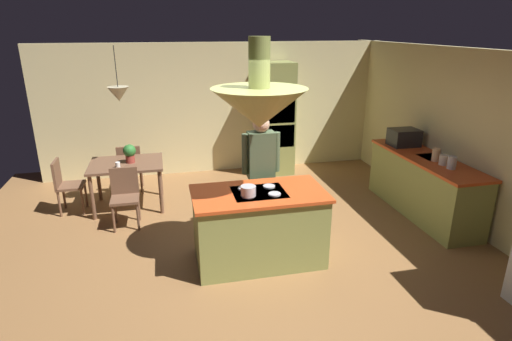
{
  "coord_description": "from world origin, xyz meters",
  "views": [
    {
      "loc": [
        -1.07,
        -4.74,
        2.84
      ],
      "look_at": [
        0.1,
        0.4,
        1.0
      ],
      "focal_mm": 29.14,
      "sensor_mm": 36.0,
      "label": 1
    }
  ],
  "objects_px": {
    "chair_facing_island": "(125,193)",
    "canister_tea": "(436,155)",
    "oven_tower": "(276,119)",
    "chair_by_back_wall": "(130,165)",
    "dining_table": "(127,168)",
    "person_at_island": "(261,168)",
    "kitchen_island": "(259,226)",
    "cooking_pot_on_cooktop": "(248,191)",
    "canister_flour": "(452,163)",
    "canister_sugar": "(444,160)",
    "chair_at_corner": "(65,182)",
    "cup_on_table": "(118,165)",
    "microwave_on_counter": "(404,137)",
    "potted_plant_on_table": "(130,153)"
  },
  "relations": [
    {
      "from": "person_at_island",
      "to": "chair_at_corner",
      "type": "height_order",
      "value": "person_at_island"
    },
    {
      "from": "chair_at_corner",
      "to": "canister_tea",
      "type": "bearing_deg",
      "value": -105.27
    },
    {
      "from": "dining_table",
      "to": "cooking_pot_on_cooktop",
      "type": "xyz_separation_m",
      "value": [
        1.54,
        -2.23,
        0.35
      ]
    },
    {
      "from": "canister_flour",
      "to": "canister_sugar",
      "type": "xyz_separation_m",
      "value": [
        0.0,
        0.18,
        -0.01
      ]
    },
    {
      "from": "cooking_pot_on_cooktop",
      "to": "canister_tea",
      "type": "bearing_deg",
      "value": 13.69
    },
    {
      "from": "canister_sugar",
      "to": "canister_tea",
      "type": "height_order",
      "value": "canister_tea"
    },
    {
      "from": "chair_facing_island",
      "to": "cooking_pot_on_cooktop",
      "type": "xyz_separation_m",
      "value": [
        1.54,
        -1.56,
        0.51
      ]
    },
    {
      "from": "dining_table",
      "to": "person_at_island",
      "type": "distance_m",
      "value": 2.37
    },
    {
      "from": "cup_on_table",
      "to": "canister_flour",
      "type": "relative_size",
      "value": 0.51
    },
    {
      "from": "cup_on_table",
      "to": "canister_tea",
      "type": "bearing_deg",
      "value": -15.35
    },
    {
      "from": "chair_facing_island",
      "to": "chair_at_corner",
      "type": "height_order",
      "value": "same"
    },
    {
      "from": "oven_tower",
      "to": "person_at_island",
      "type": "distance_m",
      "value": 2.68
    },
    {
      "from": "oven_tower",
      "to": "canister_flour",
      "type": "relative_size",
      "value": 12.39
    },
    {
      "from": "dining_table",
      "to": "potted_plant_on_table",
      "type": "xyz_separation_m",
      "value": [
        0.07,
        -0.0,
        0.26
      ]
    },
    {
      "from": "oven_tower",
      "to": "person_at_island",
      "type": "bearing_deg",
      "value": -109.69
    },
    {
      "from": "person_at_island",
      "to": "canister_sugar",
      "type": "distance_m",
      "value": 2.66
    },
    {
      "from": "microwave_on_counter",
      "to": "cooking_pot_on_cooktop",
      "type": "xyz_separation_m",
      "value": [
        -3.0,
        -1.6,
        -0.06
      ]
    },
    {
      "from": "oven_tower",
      "to": "canister_flour",
      "type": "bearing_deg",
      "value": -59.91
    },
    {
      "from": "chair_at_corner",
      "to": "potted_plant_on_table",
      "type": "bearing_deg",
      "value": -90.07
    },
    {
      "from": "chair_facing_island",
      "to": "canister_tea",
      "type": "distance_m",
      "value": 4.65
    },
    {
      "from": "potted_plant_on_table",
      "to": "canister_sugar",
      "type": "relative_size",
      "value": 2.02
    },
    {
      "from": "person_at_island",
      "to": "canister_flour",
      "type": "relative_size",
      "value": 9.69
    },
    {
      "from": "oven_tower",
      "to": "canister_flour",
      "type": "distance_m",
      "value": 3.47
    },
    {
      "from": "chair_at_corner",
      "to": "cooking_pot_on_cooktop",
      "type": "bearing_deg",
      "value": -131.83
    },
    {
      "from": "dining_table",
      "to": "person_at_island",
      "type": "xyz_separation_m",
      "value": [
        1.9,
        -1.38,
        0.33
      ]
    },
    {
      "from": "kitchen_island",
      "to": "canister_sugar",
      "type": "distance_m",
      "value": 2.92
    },
    {
      "from": "person_at_island",
      "to": "chair_facing_island",
      "type": "distance_m",
      "value": 2.08
    },
    {
      "from": "chair_facing_island",
      "to": "chair_by_back_wall",
      "type": "bearing_deg",
      "value": 90.0
    },
    {
      "from": "chair_facing_island",
      "to": "cup_on_table",
      "type": "distance_m",
      "value": 0.55
    },
    {
      "from": "kitchen_island",
      "to": "cooking_pot_on_cooktop",
      "type": "height_order",
      "value": "cooking_pot_on_cooktop"
    },
    {
      "from": "canister_tea",
      "to": "microwave_on_counter",
      "type": "distance_m",
      "value": 0.87
    },
    {
      "from": "chair_by_back_wall",
      "to": "canister_tea",
      "type": "relative_size",
      "value": 4.62
    },
    {
      "from": "canister_flour",
      "to": "person_at_island",
      "type": "bearing_deg",
      "value": 169.73
    },
    {
      "from": "kitchen_island",
      "to": "canister_tea",
      "type": "relative_size",
      "value": 8.63
    },
    {
      "from": "chair_facing_island",
      "to": "canister_tea",
      "type": "bearing_deg",
      "value": -10.35
    },
    {
      "from": "kitchen_island",
      "to": "canister_sugar",
      "type": "bearing_deg",
      "value": 8.42
    },
    {
      "from": "kitchen_island",
      "to": "canister_flour",
      "type": "distance_m",
      "value": 2.9
    },
    {
      "from": "oven_tower",
      "to": "chair_by_back_wall",
      "type": "relative_size",
      "value": 2.52
    },
    {
      "from": "oven_tower",
      "to": "chair_facing_island",
      "type": "bearing_deg",
      "value": -147.07
    },
    {
      "from": "canister_sugar",
      "to": "person_at_island",
      "type": "bearing_deg",
      "value": 173.55
    },
    {
      "from": "potted_plant_on_table",
      "to": "canister_sugar",
      "type": "height_order",
      "value": "canister_sugar"
    },
    {
      "from": "oven_tower",
      "to": "canister_tea",
      "type": "distance_m",
      "value": 3.16
    },
    {
      "from": "cup_on_table",
      "to": "canister_flour",
      "type": "height_order",
      "value": "canister_flour"
    },
    {
      "from": "chair_by_back_wall",
      "to": "microwave_on_counter",
      "type": "xyz_separation_m",
      "value": [
        4.54,
        -1.3,
        0.57
      ]
    },
    {
      "from": "kitchen_island",
      "to": "chair_by_back_wall",
      "type": "xyz_separation_m",
      "value": [
        -1.7,
        2.77,
        0.03
      ]
    },
    {
      "from": "cup_on_table",
      "to": "potted_plant_on_table",
      "type": "bearing_deg",
      "value": 51.97
    },
    {
      "from": "dining_table",
      "to": "canister_flour",
      "type": "height_order",
      "value": "canister_flour"
    },
    {
      "from": "chair_at_corner",
      "to": "cup_on_table",
      "type": "bearing_deg",
      "value": -104.85
    },
    {
      "from": "dining_table",
      "to": "canister_flour",
      "type": "bearing_deg",
      "value": -22.27
    },
    {
      "from": "canister_sugar",
      "to": "canister_tea",
      "type": "relative_size",
      "value": 0.79
    }
  ]
}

